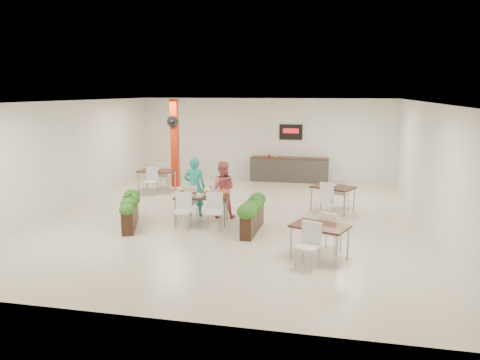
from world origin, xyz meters
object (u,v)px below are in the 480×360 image
diner_woman (222,190)px  side_table_c (320,231)px  planter_left (130,208)px  service_counter (289,169)px  side_table_b (333,191)px  red_column (175,142)px  diner_man (195,187)px  side_table_a (157,174)px  planter_right (252,213)px  main_table (201,200)px

diner_woman → side_table_c: bearing=127.1°
planter_left → side_table_c: bearing=-16.2°
service_counter → side_table_b: bearing=-68.4°
planter_left → red_column: bearing=97.0°
diner_man → red_column: bearing=-70.5°
red_column → planter_left: 5.39m
planter_left → side_table_a: size_ratio=1.05×
diner_man → side_table_a: (-2.30, 2.87, -0.20)m
red_column → side_table_b: 6.36m
diner_man → diner_woman: bearing=172.4°
red_column → side_table_a: (-0.35, -0.95, -1.01)m
side_table_c → side_table_a: bearing=156.9°
red_column → side_table_a: red_column is taller
service_counter → side_table_c: bearing=-79.7°
planter_right → planter_left: bearing=-175.4°
planter_left → diner_woman: bearing=33.7°
planter_left → planter_right: 3.19m
main_table → diner_woman: size_ratio=1.12×
planter_left → side_table_a: (-0.99, 4.28, 0.14)m
service_counter → side_table_c: (1.55, -8.52, 0.13)m
main_table → side_table_a: 4.43m
planter_left → side_table_b: size_ratio=1.03×
main_table → planter_left: 1.86m
diner_woman → planter_left: diner_woman is taller
service_counter → planter_right: (-0.18, -6.83, -0.01)m
planter_left → side_table_c: size_ratio=1.02×
red_column → diner_man: (1.95, -3.82, -0.81)m
planter_left → planter_right: (3.18, 0.26, -0.01)m
diner_woman → side_table_b: 3.26m
red_column → main_table: size_ratio=1.81×
red_column → planter_left: red_column is taller
service_counter → diner_man: service_counter is taller
side_table_a → main_table: bearing=-52.0°
red_column → diner_man: size_ratio=1.91×
side_table_a → side_table_b: same height
service_counter → planter_left: 7.85m
planter_right → side_table_b: (1.92, 2.42, 0.15)m
diner_woman → planter_left: 2.55m
service_counter → diner_man: 6.05m
diner_woman → side_table_b: diner_woman is taller
diner_man → planter_left: diner_man is taller
red_column → planter_right: 6.37m
main_table → diner_woman: 0.79m
diner_woman → side_table_a: (-3.10, 2.87, -0.16)m
red_column → main_table: red_column is taller
red_column → diner_woman: red_column is taller
side_table_a → side_table_c: size_ratio=0.98×
diner_man → side_table_a: 3.68m
red_column → planter_left: (0.64, -5.23, -1.15)m
main_table → side_table_a: same height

